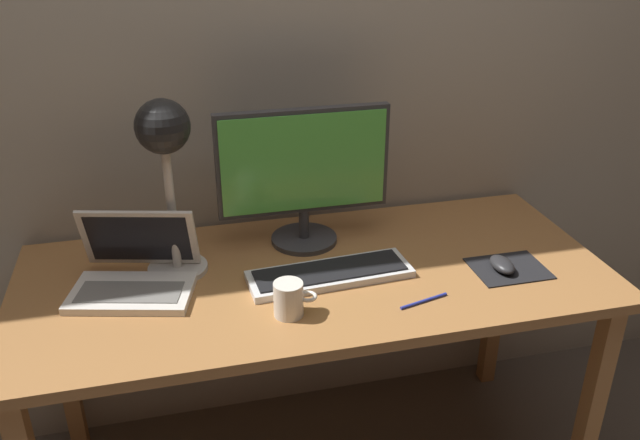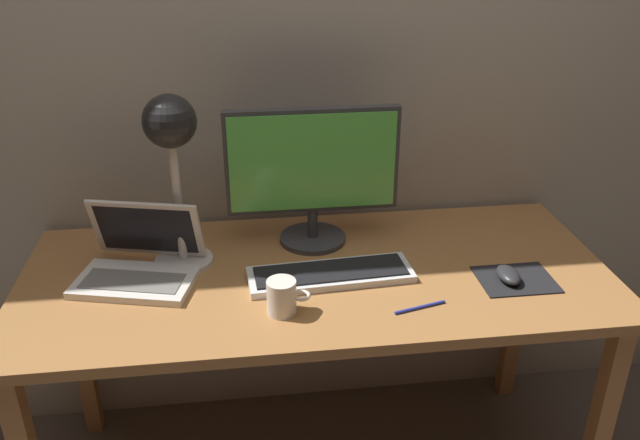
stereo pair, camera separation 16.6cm
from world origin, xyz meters
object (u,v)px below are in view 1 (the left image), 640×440
(laptop, at_px, (135,266))
(mouse, at_px, (502,264))
(keyboard_main, at_px, (330,274))
(desk_lamp, at_px, (165,150))
(monitor, at_px, (303,170))
(coffee_mug, at_px, (289,299))
(pen, at_px, (424,301))

(laptop, bearing_deg, mouse, -9.44)
(keyboard_main, distance_m, desk_lamp, 0.54)
(mouse, bearing_deg, desk_lamp, 166.24)
(monitor, relative_size, laptop, 1.39)
(keyboard_main, relative_size, coffee_mug, 4.16)
(desk_lamp, relative_size, coffee_mug, 4.45)
(keyboard_main, distance_m, mouse, 0.47)
(keyboard_main, xyz_separation_m, coffee_mug, (-0.14, -0.15, 0.03))
(keyboard_main, relative_size, mouse, 4.67)
(monitor, height_order, laptop, monitor)
(laptop, relative_size, desk_lamp, 0.74)
(keyboard_main, relative_size, pen, 3.20)
(desk_lamp, distance_m, mouse, 0.94)
(laptop, bearing_deg, coffee_mug, -32.33)
(laptop, bearing_deg, pen, -20.13)
(mouse, bearing_deg, coffee_mug, -173.53)
(desk_lamp, xyz_separation_m, coffee_mug, (0.26, -0.28, -0.31))
(coffee_mug, bearing_deg, mouse, 6.47)
(keyboard_main, height_order, mouse, mouse)
(monitor, height_order, pen, monitor)
(laptop, height_order, desk_lamp, desk_lamp)
(keyboard_main, height_order, laptop, laptop)
(mouse, bearing_deg, pen, -160.00)
(monitor, height_order, keyboard_main, monitor)
(monitor, bearing_deg, coffee_mug, -107.81)
(laptop, relative_size, coffee_mug, 3.29)
(desk_lamp, bearing_deg, mouse, -13.76)
(pen, bearing_deg, keyboard_main, 139.03)
(mouse, xyz_separation_m, coffee_mug, (-0.60, -0.07, 0.02))
(keyboard_main, bearing_deg, pen, -40.97)
(pen, bearing_deg, monitor, 119.38)
(desk_lamp, height_order, mouse, desk_lamp)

